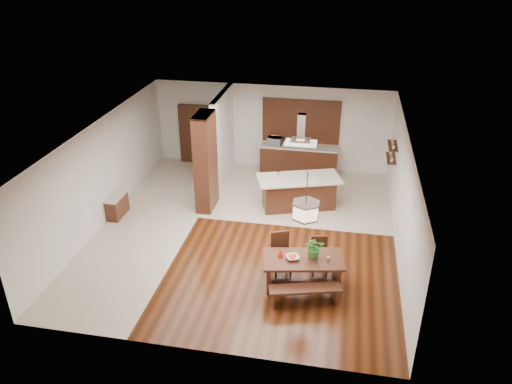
% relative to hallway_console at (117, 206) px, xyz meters
% --- Properties ---
extents(room_shell, '(9.00, 9.04, 2.92)m').
position_rel_hallway_console_xyz_m(room_shell, '(3.81, -0.20, 1.75)').
color(room_shell, '#351709').
rests_on(room_shell, ground).
extents(tile_hallway, '(2.50, 9.00, 0.01)m').
position_rel_hallway_console_xyz_m(tile_hallway, '(1.06, -0.20, -0.31)').
color(tile_hallway, beige).
rests_on(tile_hallway, ground).
extents(tile_kitchen, '(5.50, 4.00, 0.01)m').
position_rel_hallway_console_xyz_m(tile_kitchen, '(5.06, 2.30, -0.31)').
color(tile_kitchen, beige).
rests_on(tile_kitchen, ground).
extents(soffit_band, '(8.00, 9.00, 0.02)m').
position_rel_hallway_console_xyz_m(soffit_band, '(3.81, -0.20, 2.57)').
color(soffit_band, '#361D0D').
rests_on(soffit_band, room_shell).
extents(partition_pier, '(0.45, 1.00, 2.90)m').
position_rel_hallway_console_xyz_m(partition_pier, '(2.41, 1.00, 1.14)').
color(partition_pier, black).
rests_on(partition_pier, ground).
extents(partition_stub, '(0.18, 2.40, 2.90)m').
position_rel_hallway_console_xyz_m(partition_stub, '(2.41, 3.10, 1.14)').
color(partition_stub, silver).
rests_on(partition_stub, ground).
extents(hallway_console, '(0.37, 0.88, 0.63)m').
position_rel_hallway_console_xyz_m(hallway_console, '(0.00, 0.00, 0.00)').
color(hallway_console, black).
rests_on(hallway_console, ground).
extents(hallway_doorway, '(1.10, 0.20, 2.10)m').
position_rel_hallway_console_xyz_m(hallway_doorway, '(1.11, 4.20, 0.74)').
color(hallway_doorway, black).
rests_on(hallway_doorway, ground).
extents(rear_counter, '(2.60, 0.62, 0.95)m').
position_rel_hallway_console_xyz_m(rear_counter, '(4.81, 4.00, 0.16)').
color(rear_counter, black).
rests_on(rear_counter, ground).
extents(kitchen_window, '(2.60, 0.08, 1.50)m').
position_rel_hallway_console_xyz_m(kitchen_window, '(4.81, 4.26, 1.44)').
color(kitchen_window, olive).
rests_on(kitchen_window, room_shell).
extents(shelf_lower, '(0.26, 0.90, 0.04)m').
position_rel_hallway_console_xyz_m(shelf_lower, '(7.68, 2.40, 1.08)').
color(shelf_lower, black).
rests_on(shelf_lower, room_shell).
extents(shelf_upper, '(0.26, 0.90, 0.04)m').
position_rel_hallway_console_xyz_m(shelf_upper, '(7.68, 2.40, 1.49)').
color(shelf_upper, black).
rests_on(shelf_upper, room_shell).
extents(dining_table, '(1.95, 1.23, 0.75)m').
position_rel_hallway_console_xyz_m(dining_table, '(5.59, -2.29, 0.24)').
color(dining_table, black).
rests_on(dining_table, ground).
extents(dining_bench, '(1.61, 0.75, 0.44)m').
position_rel_hallway_console_xyz_m(dining_bench, '(5.71, -2.93, -0.09)').
color(dining_bench, black).
rests_on(dining_bench, ground).
extents(dining_chair_left, '(0.58, 0.58, 1.01)m').
position_rel_hallway_console_xyz_m(dining_chair_left, '(5.04, -1.83, 0.19)').
color(dining_chair_left, black).
rests_on(dining_chair_left, ground).
extents(dining_chair_right, '(0.47, 0.47, 0.89)m').
position_rel_hallway_console_xyz_m(dining_chair_right, '(5.93, -1.66, 0.13)').
color(dining_chair_right, black).
rests_on(dining_chair_right, ground).
extents(pendant_lantern, '(0.64, 0.64, 1.31)m').
position_rel_hallway_console_xyz_m(pendant_lantern, '(5.59, -2.29, 1.93)').
color(pendant_lantern, beige).
rests_on(pendant_lantern, room_shell).
extents(foliage_plant, '(0.47, 0.42, 0.50)m').
position_rel_hallway_console_xyz_m(foliage_plant, '(5.81, -2.18, 0.69)').
color(foliage_plant, '#2F7627').
rests_on(foliage_plant, dining_table).
extents(fruit_bowl, '(0.39, 0.39, 0.07)m').
position_rel_hallway_console_xyz_m(fruit_bowl, '(5.35, -2.35, 0.47)').
color(fruit_bowl, beige).
rests_on(fruit_bowl, dining_table).
extents(napkin_cone, '(0.18, 0.18, 0.22)m').
position_rel_hallway_console_xyz_m(napkin_cone, '(5.06, -2.31, 0.55)').
color(napkin_cone, red).
rests_on(napkin_cone, dining_table).
extents(gold_ornament, '(0.07, 0.07, 0.10)m').
position_rel_hallway_console_xyz_m(gold_ornament, '(6.14, -2.29, 0.49)').
color(gold_ornament, gold).
rests_on(gold_ornament, dining_table).
extents(kitchen_island, '(2.60, 1.73, 0.99)m').
position_rel_hallway_console_xyz_m(kitchen_island, '(5.08, 1.48, 0.19)').
color(kitchen_island, black).
rests_on(kitchen_island, ground).
extents(range_hood, '(0.90, 0.55, 0.87)m').
position_rel_hallway_console_xyz_m(range_hood, '(5.08, 1.48, 2.15)').
color(range_hood, silver).
rests_on(range_hood, room_shell).
extents(island_cup, '(0.12, 0.12, 0.09)m').
position_rel_hallway_console_xyz_m(island_cup, '(5.49, 1.42, 0.72)').
color(island_cup, silver).
rests_on(island_cup, kitchen_island).
extents(microwave, '(0.54, 0.43, 0.26)m').
position_rel_hallway_console_xyz_m(microwave, '(3.98, 3.98, 0.77)').
color(microwave, silver).
rests_on(microwave, rear_counter).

